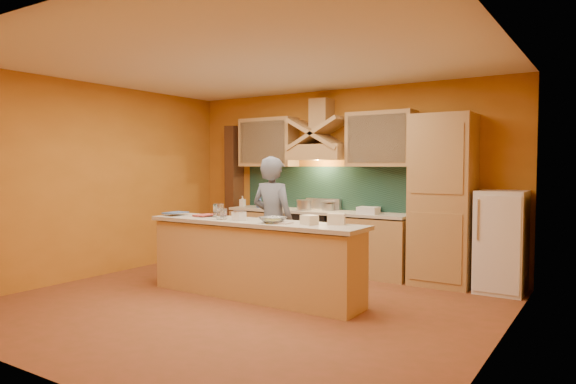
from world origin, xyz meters
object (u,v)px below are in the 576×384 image
Objects in this scene: stove at (316,240)px; person at (273,222)px; fridge at (501,242)px; mixing_bowl at (273,220)px; kitchen_scale at (239,216)px.

person reaches higher than stove.
fridge is 4.42× the size of mixing_bowl.
kitchen_scale is (-0.06, -0.64, 0.13)m from person.
stove is 2.07m from kitchen_scale.
stove is 2.13m from mixing_bowl.
mixing_bowl is at bearing -137.23° from fridge.
mixing_bowl is (0.55, -1.99, 0.53)m from stove.
person is at bearing 92.95° from kitchen_scale.
person is 0.66m from kitchen_scale.
stove is 0.69× the size of fridge.
stove is at bearing 180.00° from fridge.
fridge is 3.34m from kitchen_scale.
kitchen_scale reaches higher than stove.
person is 13.43× the size of kitchen_scale.
fridge reaches higher than mixing_bowl.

